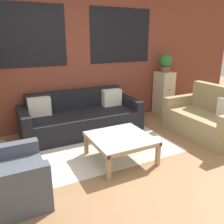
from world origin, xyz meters
name	(u,v)px	position (x,y,z in m)	size (l,w,h in m)	color
ground_plane	(145,180)	(0.00, 0.00, 0.00)	(16.00, 16.00, 0.00)	#8E6642
wall_back_brick	(78,56)	(0.00, 2.44, 1.41)	(8.40, 0.09, 2.80)	brown
rug	(104,144)	(-0.01, 1.22, 0.00)	(2.23, 1.70, 0.00)	beige
couch_dark	(81,118)	(-0.16, 1.95, 0.28)	(2.26, 0.88, 0.78)	black
settee_vintage	(207,119)	(1.88, 0.74, 0.31)	(0.80, 1.45, 0.92)	#99845B
armchair_corner	(5,181)	(-1.63, 0.36, 0.28)	(0.80, 0.79, 0.84)	#474C56
coffee_table	(120,140)	(-0.01, 0.65, 0.32)	(0.87, 0.87, 0.37)	silver
drawer_cabinet	(163,93)	(1.99, 2.16, 0.50)	(0.34, 0.42, 1.00)	#C6B793
potted_plant	(166,62)	(1.99, 2.16, 1.23)	(0.30, 0.30, 0.41)	brown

